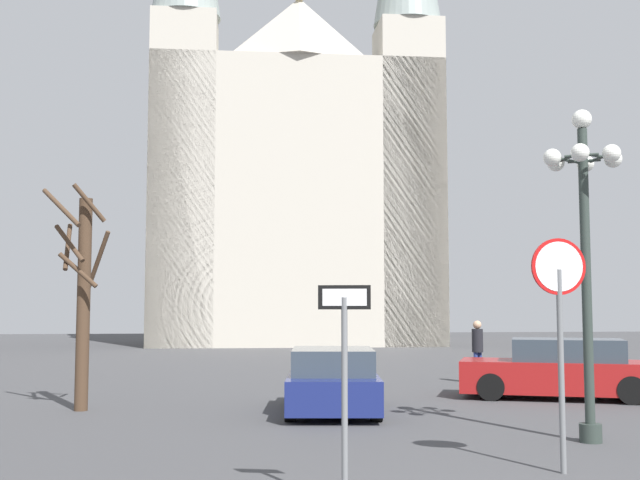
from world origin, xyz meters
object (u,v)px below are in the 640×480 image
one_way_arrow_sign (345,366)px  parked_car_near_navy (333,382)px  bare_tree (82,293)px  pedestrian_walking (478,345)px  street_lamp (585,228)px  cathedral (295,174)px  parked_car_far_red (560,370)px  stop_sign (560,308)px

one_way_arrow_sign → parked_car_near_navy: (0.95, 7.74, -0.90)m
bare_tree → parked_car_near_navy: 5.66m
pedestrian_walking → street_lamp: bearing=-98.0°
street_lamp → cathedral: bearing=92.7°
parked_car_far_red → pedestrian_walking: size_ratio=2.72×
bare_tree → parked_car_far_red: bare_tree is taller
street_lamp → bare_tree: bearing=150.5°
cathedral → street_lamp: size_ratio=5.88×
street_lamp → pedestrian_walking: 10.19m
stop_sign → parked_car_near_navy: 6.91m
street_lamp → stop_sign: bearing=-123.2°
street_lamp → parked_car_near_navy: bearing=131.3°
cathedral → pedestrian_walking: cathedral is taller
street_lamp → bare_tree: 10.28m
cathedral → bare_tree: bearing=-103.8°
cathedral → pedestrian_walking: (3.02, -24.70, -9.08)m
one_way_arrow_sign → pedestrian_walking: 14.67m
cathedral → parked_car_far_red: bearing=-82.5°
street_lamp → bare_tree: street_lamp is taller
parked_car_near_navy → pedestrian_walking: pedestrian_walking is taller
one_way_arrow_sign → parked_car_near_navy: size_ratio=0.58×
pedestrian_walking → bare_tree: bearing=-155.1°
street_lamp → bare_tree: (-8.91, 5.03, -1.01)m
parked_car_near_navy → pedestrian_walking: (5.01, 5.66, 0.46)m
stop_sign → street_lamp: 2.98m
one_way_arrow_sign → parked_car_far_red: bearing=54.7°
stop_sign → parked_car_far_red: 8.97m
one_way_arrow_sign → bare_tree: (-4.31, 8.63, 0.96)m
cathedral → bare_tree: 31.32m
parked_car_near_navy → pedestrian_walking: size_ratio=2.35×
parked_car_far_red → cathedral: bearing=97.5°
one_way_arrow_sign → parked_car_far_red: 11.62m
one_way_arrow_sign → pedestrian_walking: size_ratio=1.36×
one_way_arrow_sign → bare_tree: 9.69m
street_lamp → bare_tree: size_ratio=1.14×
cathedral → stop_sign: (0.18, -36.74, -8.00)m
cathedral → parked_car_far_red: size_ratio=6.62×
street_lamp → pedestrian_walking: bearing=82.0°
parked_car_near_navy → parked_car_far_red: bearing=16.7°
one_way_arrow_sign → pedestrian_walking: (5.97, 13.40, -0.43)m
parked_car_near_navy → parked_car_far_red: 6.00m
stop_sign → parked_car_far_red: size_ratio=0.64×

